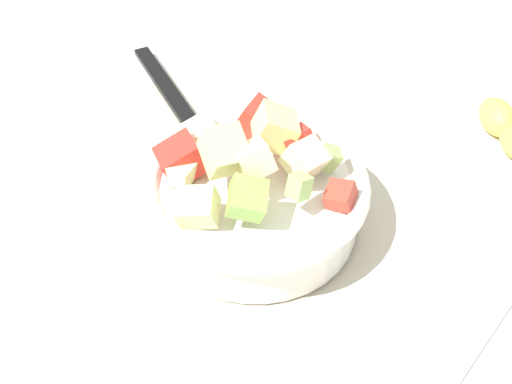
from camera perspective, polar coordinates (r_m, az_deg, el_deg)
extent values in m
plane|color=silver|center=(0.62, -1.18, -3.19)|extent=(2.40, 2.40, 0.00)
cube|color=#BCB299|center=(0.61, -1.19, -3.00)|extent=(0.47, 0.37, 0.01)
cylinder|color=white|center=(0.59, 0.00, -1.02)|extent=(0.19, 0.19, 0.05)
torus|color=white|center=(0.58, 0.00, 0.70)|extent=(0.21, 0.21, 0.02)
cube|color=#E5D684|center=(0.58, 1.79, 5.68)|extent=(0.05, 0.06, 0.04)
cube|color=red|center=(0.59, -6.64, 2.96)|extent=(0.06, 0.06, 0.05)
cube|color=beige|center=(0.54, -5.60, -1.12)|extent=(0.04, 0.05, 0.04)
cube|color=#BC3828|center=(0.56, 7.49, -0.32)|extent=(0.03, 0.03, 0.03)
cube|color=#8CB74C|center=(0.52, -0.76, -0.56)|extent=(0.05, 0.04, 0.04)
cube|color=beige|center=(0.62, -5.01, 4.71)|extent=(0.05, 0.05, 0.04)
cube|color=#A3CC6B|center=(0.53, 3.87, 0.49)|extent=(0.02, 0.02, 0.03)
cube|color=beige|center=(0.54, -0.20, 2.91)|extent=(0.05, 0.04, 0.04)
cube|color=beige|center=(0.56, 4.38, 2.93)|extent=(0.04, 0.04, 0.04)
cube|color=beige|center=(0.57, -6.63, 1.73)|extent=(0.03, 0.03, 0.02)
cube|color=red|center=(0.58, 3.62, 4.58)|extent=(0.04, 0.04, 0.03)
cube|color=#BC3828|center=(0.62, 0.39, 6.26)|extent=(0.05, 0.05, 0.04)
cube|color=#E5D684|center=(0.55, -2.83, 3.67)|extent=(0.06, 0.05, 0.05)
cube|color=#A3CC6B|center=(0.57, 6.43, 3.01)|extent=(0.03, 0.03, 0.03)
ellipsoid|color=black|center=(0.70, -4.89, 4.94)|extent=(0.07, 0.06, 0.01)
cube|color=black|center=(0.78, -7.98, 9.21)|extent=(0.17, 0.09, 0.01)
ellipsoid|color=yellow|center=(0.76, 20.62, 6.24)|extent=(0.07, 0.06, 0.04)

